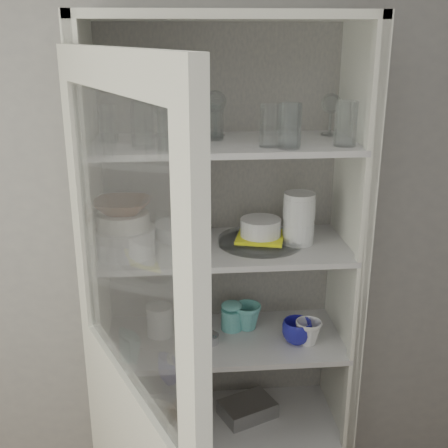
% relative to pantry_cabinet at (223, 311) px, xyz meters
% --- Properties ---
extents(wall_back, '(3.60, 0.02, 2.60)m').
position_rel_pantry_cabinet_xyz_m(wall_back, '(-0.20, 0.16, 0.36)').
color(wall_back, '#959595').
rests_on(wall_back, ground).
extents(pantry_cabinet, '(1.00, 0.45, 2.10)m').
position_rel_pantry_cabinet_xyz_m(pantry_cabinet, '(0.00, 0.00, 0.00)').
color(pantry_cabinet, silver).
rests_on(pantry_cabinet, floor).
extents(cupboard_door, '(0.40, 0.84, 2.00)m').
position_rel_pantry_cabinet_xyz_m(cupboard_door, '(-0.32, -0.70, -0.07)').
color(cupboard_door, silver).
rests_on(cupboard_door, floor).
extents(tumbler_0, '(0.08, 0.08, 0.16)m').
position_rel_pantry_cabinet_xyz_m(tumbler_0, '(-0.28, -0.18, 0.80)').
color(tumbler_0, silver).
rests_on(tumbler_0, shelf_glass).
extents(tumbler_1, '(0.06, 0.06, 0.12)m').
position_rel_pantry_cabinet_xyz_m(tumbler_1, '(-0.12, -0.19, 0.78)').
color(tumbler_1, silver).
rests_on(tumbler_1, shelf_glass).
extents(tumbler_2, '(0.09, 0.09, 0.14)m').
position_rel_pantry_cabinet_xyz_m(tumbler_2, '(-0.20, -0.21, 0.79)').
color(tumbler_2, silver).
rests_on(tumbler_2, shelf_glass).
extents(tumbler_3, '(0.09, 0.09, 0.14)m').
position_rel_pantry_cabinet_xyz_m(tumbler_3, '(0.15, -0.19, 0.79)').
color(tumbler_3, silver).
rests_on(tumbler_3, shelf_glass).
extents(tumbler_4, '(0.09, 0.09, 0.15)m').
position_rel_pantry_cabinet_xyz_m(tumbler_4, '(0.22, -0.18, 0.79)').
color(tumbler_4, silver).
rests_on(tumbler_4, shelf_glass).
extents(tumbler_5, '(0.10, 0.10, 0.15)m').
position_rel_pantry_cabinet_xyz_m(tumbler_5, '(0.21, -0.22, 0.80)').
color(tumbler_5, silver).
rests_on(tumbler_5, shelf_glass).
extents(tumbler_6, '(0.09, 0.09, 0.15)m').
position_rel_pantry_cabinet_xyz_m(tumbler_6, '(0.41, -0.19, 0.80)').
color(tumbler_6, silver).
rests_on(tumbler_6, shelf_glass).
extents(tumbler_7, '(0.07, 0.07, 0.13)m').
position_rel_pantry_cabinet_xyz_m(tumbler_7, '(-0.41, -0.04, 0.78)').
color(tumbler_7, silver).
rests_on(tumbler_7, shelf_glass).
extents(tumbler_8, '(0.08, 0.08, 0.14)m').
position_rel_pantry_cabinet_xyz_m(tumbler_8, '(-0.12, -0.05, 0.79)').
color(tumbler_8, silver).
rests_on(tumbler_8, shelf_glass).
extents(tumbler_9, '(0.08, 0.08, 0.13)m').
position_rel_pantry_cabinet_xyz_m(tumbler_9, '(-0.03, -0.04, 0.78)').
color(tumbler_9, silver).
rests_on(tumbler_9, shelf_glass).
extents(goblet_0, '(0.08, 0.08, 0.17)m').
position_rel_pantry_cabinet_xyz_m(goblet_0, '(-0.22, 0.03, 0.81)').
color(goblet_0, silver).
rests_on(goblet_0, shelf_glass).
extents(goblet_1, '(0.07, 0.07, 0.16)m').
position_rel_pantry_cabinet_xyz_m(goblet_1, '(-0.17, 0.05, 0.80)').
color(goblet_1, silver).
rests_on(goblet_1, shelf_glass).
extents(goblet_2, '(0.08, 0.08, 0.19)m').
position_rel_pantry_cabinet_xyz_m(goblet_2, '(-0.02, 0.03, 0.81)').
color(goblet_2, silver).
rests_on(goblet_2, shelf_glass).
extents(goblet_3, '(0.08, 0.08, 0.17)m').
position_rel_pantry_cabinet_xyz_m(goblet_3, '(0.41, 0.02, 0.81)').
color(goblet_3, silver).
rests_on(goblet_3, shelf_glass).
extents(plate_stack_front, '(0.23, 0.23, 0.10)m').
position_rel_pantry_cabinet_xyz_m(plate_stack_front, '(-0.37, -0.12, 0.37)').
color(plate_stack_front, silver).
rests_on(plate_stack_front, shelf_plates).
extents(plate_stack_back, '(0.20, 0.20, 0.06)m').
position_rel_pantry_cabinet_xyz_m(plate_stack_back, '(-0.16, 0.04, 0.35)').
color(plate_stack_back, silver).
rests_on(plate_stack_back, shelf_plates).
extents(cream_bowl, '(0.21, 0.21, 0.06)m').
position_rel_pantry_cabinet_xyz_m(cream_bowl, '(-0.37, -0.12, 0.45)').
color(cream_bowl, silver).
rests_on(cream_bowl, plate_stack_front).
extents(terracotta_bowl, '(0.21, 0.21, 0.05)m').
position_rel_pantry_cabinet_xyz_m(terracotta_bowl, '(-0.37, -0.12, 0.50)').
color(terracotta_bowl, '#54260F').
rests_on(terracotta_bowl, cream_bowl).
extents(glass_platter, '(0.36, 0.36, 0.02)m').
position_rel_pantry_cabinet_xyz_m(glass_platter, '(0.14, -0.06, 0.33)').
color(glass_platter, silver).
rests_on(glass_platter, shelf_plates).
extents(yellow_trivet, '(0.22, 0.22, 0.01)m').
position_rel_pantry_cabinet_xyz_m(yellow_trivet, '(0.14, -0.06, 0.35)').
color(yellow_trivet, yellow).
rests_on(yellow_trivet, glass_platter).
extents(white_ramekin, '(0.16, 0.16, 0.07)m').
position_rel_pantry_cabinet_xyz_m(white_ramekin, '(0.14, -0.06, 0.39)').
color(white_ramekin, silver).
rests_on(white_ramekin, yellow_trivet).
extents(grey_bowl_stack, '(0.12, 0.12, 0.20)m').
position_rel_pantry_cabinet_xyz_m(grey_bowl_stack, '(0.29, -0.07, 0.42)').
color(grey_bowl_stack, silver).
rests_on(grey_bowl_stack, shelf_plates).
extents(mug_blue, '(0.16, 0.16, 0.09)m').
position_rel_pantry_cabinet_xyz_m(mug_blue, '(0.28, -0.14, -0.03)').
color(mug_blue, '#182398').
rests_on(mug_blue, shelf_mugs).
extents(mug_teal, '(0.13, 0.13, 0.11)m').
position_rel_pantry_cabinet_xyz_m(mug_teal, '(0.10, -0.01, -0.03)').
color(mug_teal, teal).
rests_on(mug_teal, shelf_mugs).
extents(mug_white, '(0.11, 0.11, 0.10)m').
position_rel_pantry_cabinet_xyz_m(mug_white, '(0.33, -0.15, -0.03)').
color(mug_white, silver).
rests_on(mug_white, shelf_mugs).
extents(teal_jar, '(0.09, 0.09, 0.11)m').
position_rel_pantry_cabinet_xyz_m(teal_jar, '(0.04, -0.01, -0.03)').
color(teal_jar, teal).
rests_on(teal_jar, shelf_mugs).
extents(measuring_cups, '(0.11, 0.11, 0.04)m').
position_rel_pantry_cabinet_xyz_m(measuring_cups, '(-0.10, -0.11, -0.06)').
color(measuring_cups, silver).
rests_on(measuring_cups, shelf_mugs).
extents(white_canister, '(0.13, 0.13, 0.13)m').
position_rel_pantry_cabinet_xyz_m(white_canister, '(-0.26, -0.02, -0.02)').
color(white_canister, silver).
rests_on(white_canister, shelf_mugs).
extents(cream_dish, '(0.24, 0.24, 0.07)m').
position_rel_pantry_cabinet_xyz_m(cream_dish, '(-0.31, -0.10, -0.45)').
color(cream_dish, silver).
rests_on(cream_dish, shelf_bot).
extents(tin_box, '(0.27, 0.23, 0.07)m').
position_rel_pantry_cabinet_xyz_m(tin_box, '(0.10, -0.05, -0.45)').
color(tin_box, gray).
rests_on(tin_box, shelf_bot).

